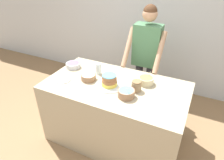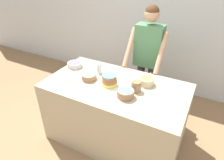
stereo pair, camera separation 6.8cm
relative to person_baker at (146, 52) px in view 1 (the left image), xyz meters
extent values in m
cube|color=silver|center=(-0.12, 0.83, 0.26)|extent=(10.00, 0.05, 2.60)
cube|color=tan|center=(-0.12, -0.83, -0.60)|extent=(1.77, 0.97, 0.89)
cylinder|color=#2D2D38|center=(-0.09, 0.01, -0.63)|extent=(0.12, 0.12, 0.83)
cylinder|color=#2D2D38|center=(0.09, 0.01, -0.63)|extent=(0.12, 0.12, 0.83)
cube|color=#4C7F56|center=(0.00, 0.01, 0.10)|extent=(0.39, 0.22, 0.62)
cylinder|color=tan|center=(-0.23, -0.16, 0.09)|extent=(0.07, 0.40, 0.52)
cylinder|color=tan|center=(0.23, -0.16, 0.09)|extent=(0.07, 0.40, 0.52)
sphere|color=tan|center=(0.00, 0.01, 0.55)|extent=(0.21, 0.21, 0.21)
sphere|color=#51331E|center=(0.00, 0.01, 0.58)|extent=(0.19, 0.19, 0.19)
cylinder|color=silver|center=(-0.18, -0.87, -0.15)|extent=(0.35, 0.35, 0.01)
cylinder|color=#F2DB4C|center=(-0.18, -0.87, -0.12)|extent=(0.19, 0.19, 0.04)
cylinder|color=#9E663D|center=(-0.18, -0.87, -0.08)|extent=(0.18, 0.18, 0.04)
cylinder|color=#9E663D|center=(-0.18, -0.87, -0.03)|extent=(0.17, 0.17, 0.04)
cylinder|color=#60B7E0|center=(-0.18, -0.87, 0.00)|extent=(0.17, 0.17, 0.01)
cylinder|color=silver|center=(-0.87, -0.67, -0.12)|extent=(0.20, 0.20, 0.07)
cylinder|color=#9E66B7|center=(-0.87, -0.67, -0.09)|extent=(0.17, 0.17, 0.01)
cylinder|color=silver|center=(-0.83, -0.61, -0.06)|extent=(0.07, 0.05, 0.16)
cylinder|color=#936B4C|center=(0.09, -1.00, -0.11)|extent=(0.19, 0.19, 0.09)
cylinder|color=#60B7E0|center=(0.09, -1.00, -0.07)|extent=(0.17, 0.17, 0.01)
cylinder|color=silver|center=(0.15, -1.04, -0.07)|extent=(0.05, 0.06, 0.15)
cylinder|color=beige|center=(0.21, -0.63, -0.11)|extent=(0.19, 0.19, 0.09)
cylinder|color=#F2DB4C|center=(0.21, -0.63, -0.07)|extent=(0.16, 0.16, 0.01)
cylinder|color=silver|center=(0.21, -0.56, -0.07)|extent=(0.06, 0.01, 0.14)
cylinder|color=#936B4C|center=(-0.49, -0.86, -0.11)|extent=(0.19, 0.19, 0.08)
cylinder|color=white|center=(-0.49, -0.86, -0.08)|extent=(0.16, 0.16, 0.01)
cylinder|color=silver|center=(-0.55, -0.85, -0.06)|extent=(0.02, 0.09, 0.17)
cylinder|color=silver|center=(-0.45, -0.66, -0.08)|extent=(0.07, 0.07, 0.15)
cylinder|color=silver|center=(-0.78, -1.02, -0.14)|extent=(0.21, 0.21, 0.01)
cylinder|color=#9E7F5B|center=(0.15, -0.83, -0.10)|extent=(0.12, 0.12, 0.11)
cylinder|color=olive|center=(0.15, -0.83, -0.03)|extent=(0.11, 0.11, 0.02)
camera|label=1|loc=(0.76, -2.72, 1.17)|focal=32.00mm
camera|label=2|loc=(0.82, -2.69, 1.17)|focal=32.00mm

